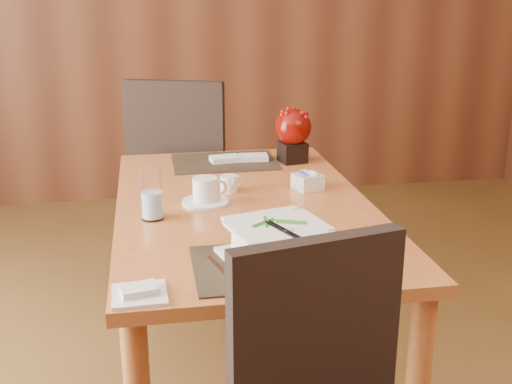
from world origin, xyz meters
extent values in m
cube|color=#BC6834|center=(0.00, 0.60, 0.73)|extent=(0.90, 1.50, 0.04)
cylinder|color=#BC6834|center=(-0.39, 1.29, 0.35)|extent=(0.07, 0.07, 0.71)
cylinder|color=#BC6834|center=(0.39, 1.29, 0.35)|extent=(0.07, 0.07, 0.71)
cube|color=black|center=(0.00, 0.05, 0.75)|extent=(0.45, 0.33, 0.01)
cube|color=black|center=(0.00, 1.15, 0.75)|extent=(0.45, 0.33, 0.01)
cube|color=white|center=(0.01, 0.07, 0.76)|extent=(0.34, 0.34, 0.01)
cube|color=white|center=(0.01, 0.07, 0.81)|extent=(0.24, 0.24, 0.09)
cylinder|color=#CECA6F|center=(0.01, 0.07, 0.81)|extent=(0.18, 0.18, 0.08)
cylinder|color=white|center=(-0.14, 0.62, 0.76)|extent=(0.17, 0.17, 0.01)
cylinder|color=white|center=(-0.14, 0.62, 0.80)|extent=(0.09, 0.09, 0.08)
cylinder|color=black|center=(-0.14, 0.62, 0.84)|extent=(0.08, 0.08, 0.01)
cylinder|color=white|center=(-0.32, 0.49, 0.84)|extent=(0.10, 0.10, 0.17)
cube|color=white|center=(0.27, 0.72, 0.78)|extent=(0.12, 0.12, 0.06)
cube|color=black|center=(0.30, 1.11, 0.79)|extent=(0.12, 0.12, 0.09)
sphere|color=#780A04|center=(0.30, 1.11, 0.91)|extent=(0.16, 0.16, 0.16)
cube|color=white|center=(-0.37, -0.07, 0.75)|extent=(0.14, 0.14, 0.01)
cube|color=black|center=(0.03, -0.28, 0.72)|extent=(0.43, 0.14, 0.49)
cube|color=black|center=(-0.13, 1.66, 0.50)|extent=(0.63, 0.63, 0.06)
cube|color=black|center=(-0.20, 1.45, 0.80)|extent=(0.47, 0.20, 0.54)
cylinder|color=black|center=(0.13, 1.79, 0.23)|extent=(0.04, 0.04, 0.47)
cylinder|color=black|center=(0.00, 1.40, 0.23)|extent=(0.04, 0.04, 0.47)
cylinder|color=black|center=(-0.26, 1.92, 0.23)|extent=(0.04, 0.04, 0.47)
cylinder|color=black|center=(-0.39, 1.53, 0.23)|extent=(0.04, 0.04, 0.47)
camera|label=1|loc=(-0.33, -1.55, 1.50)|focal=45.00mm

